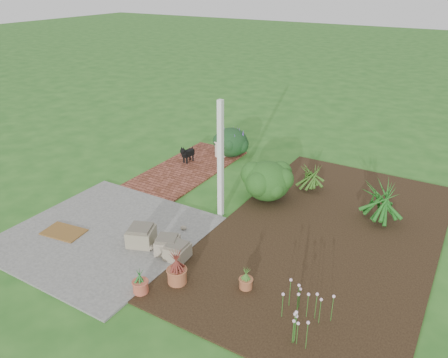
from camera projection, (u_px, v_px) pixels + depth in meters
The scene contains 19 objects.
ground at pixel (206, 213), 9.35m from camera, with size 80.00×80.00×0.00m, color #265F1E.
concrete_patio at pixel (104, 234), 8.57m from camera, with size 3.50×3.50×0.04m, color #5A5A58.
brick_path at pixel (189, 168), 11.49m from camera, with size 1.60×3.50×0.04m, color brown.
garden_bed at pixel (327, 234), 8.56m from camera, with size 4.00×7.00×0.03m, color black.
veranda_post at pixel (221, 161), 8.75m from camera, with size 0.10×0.10×2.50m, color white.
stone_trough_near at pixel (141, 236), 8.17m from camera, with size 0.47×0.47×0.31m, color gray.
stone_trough_mid at pixel (177, 252), 7.75m from camera, with size 0.39×0.39×0.26m, color gray.
stone_trough_far at pixel (167, 246), 7.92m from camera, with size 0.40×0.40×0.27m, color gray.
coir_doormat at pixel (64, 232), 8.57m from camera, with size 0.80×0.51×0.02m, color brown.
black_dog at pixel (187, 153), 11.67m from camera, with size 0.19×0.53×0.45m.
cream_ceramic_urn at pixel (221, 149), 12.11m from camera, with size 0.32×0.32×0.43m, color beige.
evergreen_shrub at pixel (267, 180), 9.76m from camera, with size 1.04×1.04×0.88m, color #113A10.
agapanthus_clump_back at pixel (381, 197), 8.83m from camera, with size 1.14×1.14×1.03m, color #0C3713, non-canonical shape.
agapanthus_clump_front at pixel (311, 174), 10.18m from camera, with size 0.87×0.87×0.77m, color #16390E, non-canonical shape.
pink_flower_patch at pixel (300, 311), 6.20m from camera, with size 0.85×0.85×0.55m, color #113D0F, non-canonical shape.
terracotta_pot_bronze at pixel (177, 276), 7.16m from camera, with size 0.32×0.32×0.26m, color #9D5735.
terracotta_pot_small_left at pixel (246, 283), 7.05m from camera, with size 0.21×0.21×0.18m, color #965533.
terracotta_pot_small_right at pixel (141, 287), 6.95m from camera, with size 0.24×0.24×0.21m, color #B1533B.
purple_flowering_bush at pixel (231, 142), 12.19m from camera, with size 0.96×0.96×0.81m, color black.
Camera 1 is at (4.53, -6.78, 4.64)m, focal length 35.00 mm.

